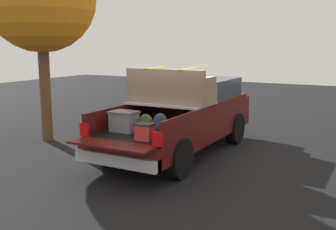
% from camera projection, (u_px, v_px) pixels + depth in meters
% --- Properties ---
extents(ground_plane, '(40.00, 40.00, 0.00)m').
position_uv_depth(ground_plane, '(179.00, 153.00, 10.38)').
color(ground_plane, black).
extents(pickup_truck, '(6.05, 2.06, 2.23)m').
position_uv_depth(pickup_truck, '(186.00, 114.00, 10.52)').
color(pickup_truck, '#470F0F').
rests_on(pickup_truck, ground_plane).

